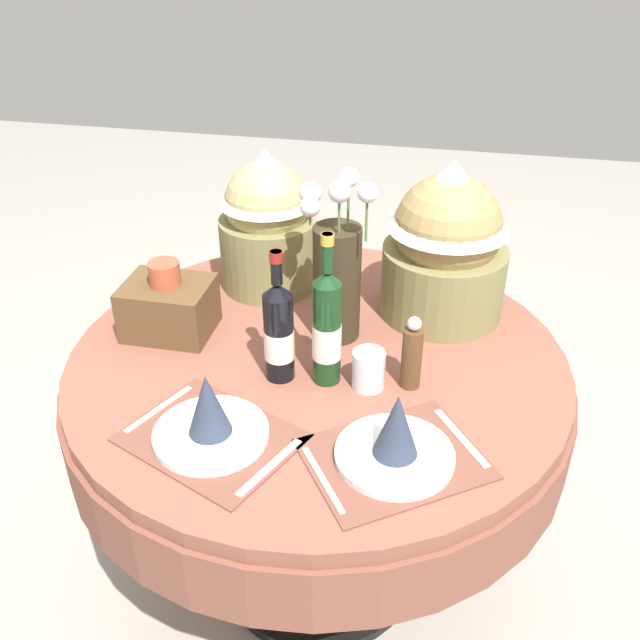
{
  "coord_description": "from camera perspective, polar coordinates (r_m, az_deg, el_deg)",
  "views": [
    {
      "loc": [
        0.3,
        -1.39,
        1.75
      ],
      "look_at": [
        0.0,
        0.03,
        0.85
      ],
      "focal_mm": 39.72,
      "sensor_mm": 36.0,
      "label": 1
    }
  ],
  "objects": [
    {
      "name": "wine_bottle_left",
      "position": [
        1.59,
        -3.35,
        -0.91
      ],
      "size": [
        0.07,
        0.07,
        0.32
      ],
      "color": "black",
      "rests_on": "dining_table"
    },
    {
      "name": "tumbler_mid",
      "position": [
        1.6,
        3.93,
        -4.0
      ],
      "size": [
        0.08,
        0.08,
        0.09
      ],
      "primitive_type": "cylinder",
      "color": "silver",
      "rests_on": "dining_table"
    },
    {
      "name": "gift_tub_back_right",
      "position": [
        1.83,
        10.18,
        6.59
      ],
      "size": [
        0.32,
        0.32,
        0.42
      ],
      "color": "olive",
      "rests_on": "dining_table"
    },
    {
      "name": "ground",
      "position": [
        2.26,
        -0.17,
        -19.12
      ],
      "size": [
        8.0,
        8.0,
        0.0
      ],
      "primitive_type": "plane",
      "color": "#9E998E"
    },
    {
      "name": "wine_bottle_centre",
      "position": [
        1.57,
        0.56,
        -0.61
      ],
      "size": [
        0.07,
        0.07,
        0.37
      ],
      "color": "#143819",
      "rests_on": "dining_table"
    },
    {
      "name": "place_setting_left",
      "position": [
        1.47,
        -8.88,
        -8.02
      ],
      "size": [
        0.42,
        0.37,
        0.16
      ],
      "color": "brown",
      "rests_on": "dining_table"
    },
    {
      "name": "dining_table",
      "position": [
        1.8,
        -0.2,
        -6.21
      ],
      "size": [
        1.24,
        1.24,
        0.77
      ],
      "color": "brown",
      "rests_on": "ground"
    },
    {
      "name": "place_setting_right",
      "position": [
        1.41,
        6.1,
        -9.72
      ],
      "size": [
        0.43,
        0.41,
        0.16
      ],
      "color": "brown",
      "rests_on": "dining_table"
    },
    {
      "name": "woven_basket_side_left",
      "position": [
        1.82,
        -12.1,
        1.14
      ],
      "size": [
        0.21,
        0.17,
        0.2
      ],
      "color": "brown",
      "rests_on": "dining_table"
    },
    {
      "name": "pepper_mill",
      "position": [
        1.59,
        7.41,
        -2.81
      ],
      "size": [
        0.05,
        0.05,
        0.18
      ],
      "color": "brown",
      "rests_on": "dining_table"
    },
    {
      "name": "flower_vase",
      "position": [
        1.71,
        1.31,
        3.88
      ],
      "size": [
        0.2,
        0.15,
        0.45
      ],
      "color": "#332819",
      "rests_on": "dining_table"
    },
    {
      "name": "gift_tub_back_left",
      "position": [
        1.95,
        -4.27,
        8.32
      ],
      "size": [
        0.27,
        0.27,
        0.39
      ],
      "color": "olive",
      "rests_on": "dining_table"
    }
  ]
}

